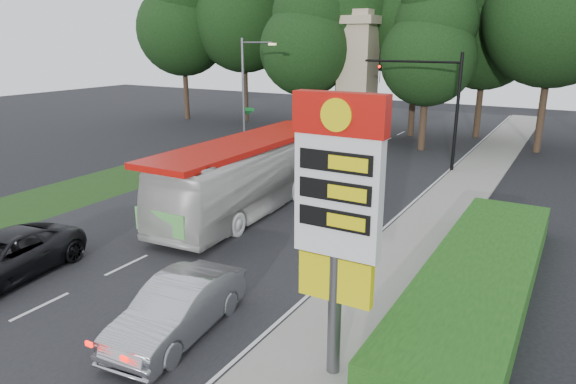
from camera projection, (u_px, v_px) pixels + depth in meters
The scene contains 17 objects.
ground at pixel (25, 315), 15.34m from camera, with size 120.00×120.00×0.00m, color black.
road_surface at pixel (250, 206), 25.30m from camera, with size 14.00×80.00×0.02m, color black.
sidewalk_right at pixel (421, 237), 21.22m from camera, with size 3.00×80.00×0.12m, color gray.
grass_verge_left at pixel (184, 160), 34.83m from camera, with size 5.00×50.00×0.02m, color #193814.
hedge at pixel (479, 279), 16.30m from camera, with size 3.00×14.00×1.20m, color #1A4C14.
gas_station_pylon at pixel (338, 202), 11.32m from camera, with size 2.10×0.45×6.85m.
traffic_signal_mast at pixel (436, 95), 31.21m from camera, with size 6.10×0.35×7.20m.
streetlight_signs at pixel (246, 91), 35.69m from camera, with size 2.75×0.98×8.00m.
monument at pixel (357, 77), 39.75m from camera, with size 3.00×3.00×10.05m.
tree_far_west at pixel (182, 10), 50.22m from camera, with size 8.96×8.96×17.60m.
tree_west_near at pixel (309, 16), 47.98m from camera, with size 8.40×8.40×16.50m.
tree_east_near at pixel (488, 16), 40.42m from camera, with size 8.12×8.12×15.95m.
tree_monument_left at pixel (306, 29), 39.81m from camera, with size 7.28×7.28×14.30m.
tree_monument_right at pixel (429, 38), 35.87m from camera, with size 6.72×6.72×13.20m.
transit_bus at pixel (249, 176), 24.27m from camera, with size 2.87×12.28×3.42m, color silver.
sedan_silver at pixel (178, 308), 14.10m from camera, with size 1.70×4.86×1.60m, color #A2A3A9.
suv_charcoal at pixel (2, 258), 17.40m from camera, with size 2.60×5.64×1.57m, color black.
Camera 1 is at (13.64, -7.90, 7.90)m, focal length 32.00 mm.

